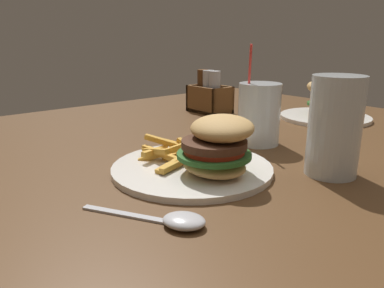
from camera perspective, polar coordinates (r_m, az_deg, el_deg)
name	(u,v)px	position (r m, az deg, el deg)	size (l,w,h in m)	color
dining_table	(238,194)	(0.86, 7.03, -7.53)	(1.22, 1.24, 0.75)	brown
meal_plate_near	(204,156)	(0.60, 1.85, -1.81)	(0.27, 0.27, 0.11)	white
beer_glass	(335,128)	(0.63, 20.89, 2.27)	(0.08, 0.08, 0.16)	silver
juice_glass	(259,116)	(0.79, 10.16, 4.22)	(0.09, 0.09, 0.20)	silver
spoon	(178,220)	(0.45, -2.19, -11.51)	(0.16, 0.10, 0.01)	silver
meal_plate_far	(323,107)	(1.08, 19.39, 5.37)	(0.24, 0.24, 0.11)	white
condiment_caddy	(209,96)	(1.11, 2.61, 7.32)	(0.12, 0.08, 0.12)	brown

